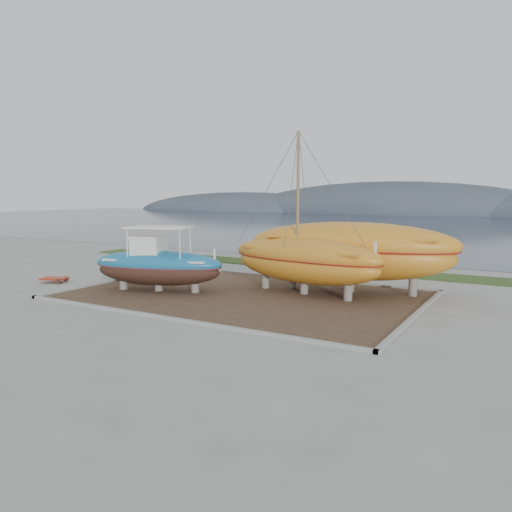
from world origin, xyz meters
The scene contains 11 objects.
ground centered at (0.00, 0.00, 0.00)m, with size 140.00×140.00×0.00m, color gray.
dirt_patch centered at (0.00, 4.00, 0.03)m, with size 18.00×12.00×0.06m, color #422D1E.
curb_frame centered at (0.00, 4.00, 0.07)m, with size 18.60×12.60×0.15m, color gray, non-canonical shape.
grass_strip centered at (0.00, 15.50, 0.04)m, with size 44.00×3.00×0.08m, color #284219.
sea centered at (0.00, 70.00, 0.00)m, with size 260.00×100.00×0.04m, color #1B2837, non-canonical shape.
mountain_ridge centered at (0.00, 125.00, 0.00)m, with size 200.00×36.00×20.00m, color #333D49, non-canonical shape.
blue_caique centered at (-4.68, 2.56, 1.86)m, with size 7.45×2.33×3.59m, color #186694, non-canonical shape.
white_dinghy centered at (-8.11, 4.58, 0.76)m, with size 4.63×1.74×1.39m, color white, non-canonical shape.
orange_sailboat centered at (2.74, 5.86, 4.41)m, with size 9.32×2.75×8.70m, color #BD761D, non-canonical shape.
orange_bare_hull centered at (4.71, 7.69, 1.94)m, with size 11.47×3.44×3.76m, color #BD761D, non-canonical shape.
red_trailer centered at (-12.20, 1.57, 0.16)m, with size 2.19×1.10×0.31m, color #A92A13, non-canonical shape.
Camera 1 is at (13.83, -18.49, 5.46)m, focal length 35.00 mm.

